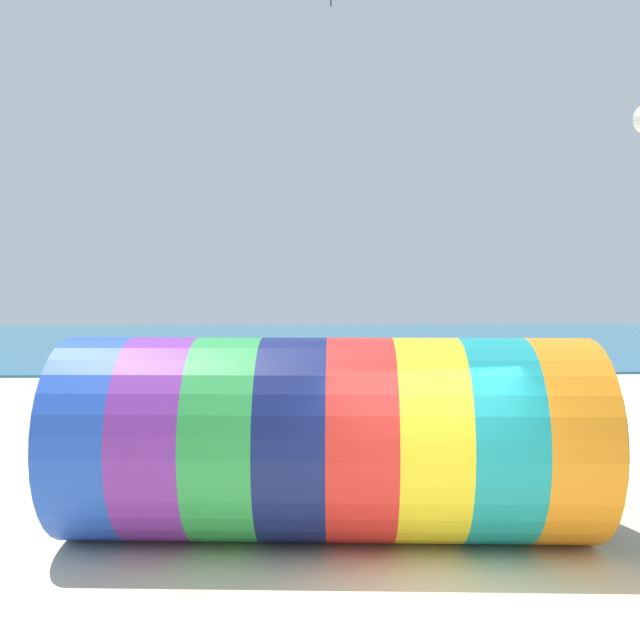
# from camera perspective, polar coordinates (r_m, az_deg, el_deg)

# --- Properties ---
(ground_plane) EXTENTS (120.00, 120.00, 0.00)m
(ground_plane) POSITION_cam_1_polar(r_m,az_deg,el_deg) (8.43, 9.75, -21.75)
(ground_plane) COLOR beige
(sea) EXTENTS (120.00, 40.00, 0.10)m
(sea) POSITION_cam_1_polar(r_m,az_deg,el_deg) (48.55, -0.81, -1.61)
(sea) COLOR #236084
(sea) RESTS_ON ground
(giant_inflatable_tube) EXTENTS (7.41, 3.33, 2.79)m
(giant_inflatable_tube) POSITION_cam_1_polar(r_m,az_deg,el_deg) (10.02, 0.72, -9.41)
(giant_inflatable_tube) COLOR blue
(giant_inflatable_tube) RESTS_ON ground
(bystander_near_water) EXTENTS (0.30, 0.40, 1.64)m
(bystander_near_water) POSITION_cam_1_polar(r_m,az_deg,el_deg) (16.81, 19.86, -6.68)
(bystander_near_water) COLOR #383D56
(bystander_near_water) RESTS_ON ground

